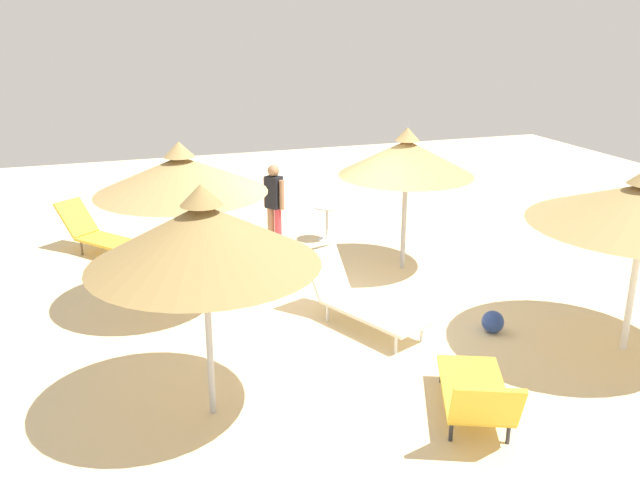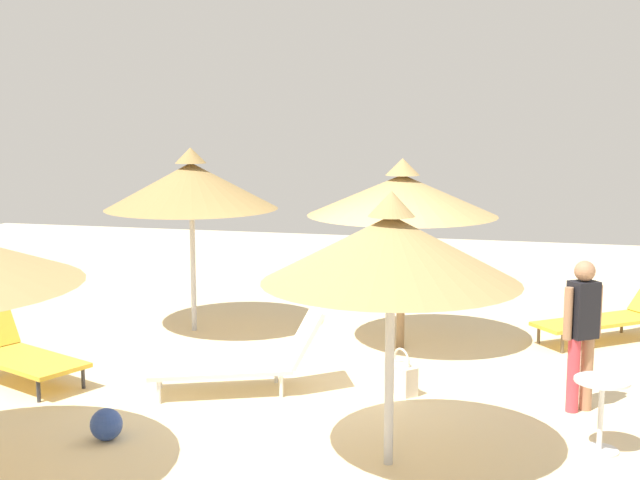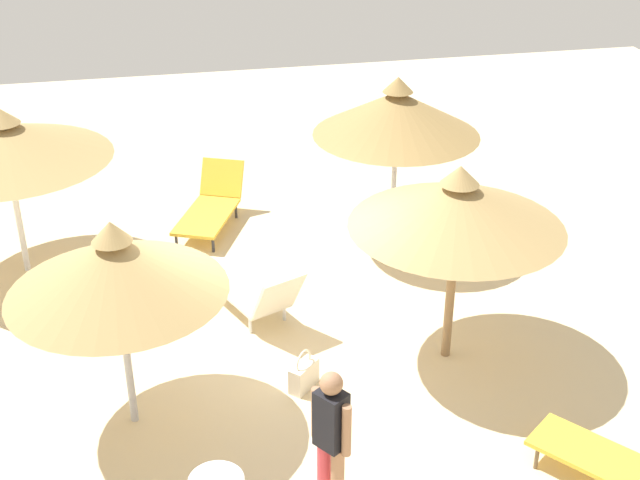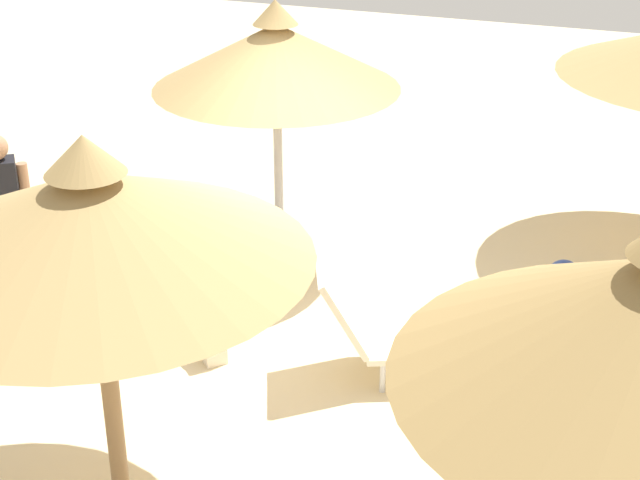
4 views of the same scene
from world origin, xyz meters
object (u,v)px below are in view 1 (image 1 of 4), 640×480
Objects in this scene: lounge_chair_center at (359,300)px; lounge_chair_far_left at (477,393)px; parasol_umbrella_near_left at (181,175)px; handbag at (299,274)px; lounge_chair_far_right at (106,236)px; person_standing_near_right at (274,202)px; side_table_round at (327,217)px; parasol_umbrella_edge at (407,158)px; beach_ball at (493,322)px; parasol_umbrella_back at (203,235)px.

lounge_chair_far_left is (0.27, -2.71, -0.01)m from lounge_chair_center.
handbag is at bearing 8.89° from parasol_umbrella_near_left.
lounge_chair_far_right is (-3.26, 4.18, -0.00)m from lounge_chair_center.
side_table_round is (1.08, 0.13, -0.44)m from person_standing_near_right.
lounge_chair_far_right is at bearing 154.55° from parasol_umbrella_edge.
parasol_umbrella_edge is at bearing 92.08° from beach_ball.
lounge_chair_far_left is 6.46m from side_table_round.
parasol_umbrella_back is at bearing -93.44° from parasol_umbrella_near_left.
lounge_chair_center is 5.30m from lounge_chair_far_right.
parasol_umbrella_edge is 5.02m from lounge_chair_far_left.
lounge_chair_far_left is 4.46m from handbag.
parasol_umbrella_near_left reaches higher than lounge_chair_far_right.
person_standing_near_right is (-1.83, 1.72, -1.04)m from parasol_umbrella_edge.
parasol_umbrella_near_left is at bearing 147.18° from lounge_chair_center.
person_standing_near_right reaches higher than lounge_chair_center.
parasol_umbrella_edge is 1.16× the size of lounge_chair_far_right.
beach_ball is (1.92, -4.42, -0.75)m from person_standing_near_right.
handbag is 1.67× the size of beach_ball.
parasol_umbrella_back is 4.29m from handbag.
parasol_umbrella_back is 3.78× the size of side_table_round.
person_standing_near_right is (2.12, 5.18, -1.17)m from parasol_umbrella_back.
parasol_umbrella_back is at bearing -121.50° from handbag.
parasol_umbrella_edge is 3.80m from parasol_umbrella_near_left.
lounge_chair_center is 1.88m from beach_ball.
parasol_umbrella_back is (-0.18, -3.00, 0.05)m from parasol_umbrella_near_left.
side_table_round is at bearing 85.06° from lounge_chair_far_left.
lounge_chair_center is at bearing -78.02° from handbag.
person_standing_near_right reaches higher than handbag.
parasol_umbrella_edge reaches higher than lounge_chair_far_left.
parasol_umbrella_near_left is 1.57× the size of person_standing_near_right.
beach_ball is (0.10, -2.71, -1.79)m from parasol_umbrella_edge.
parasol_umbrella_near_left is 1.36× the size of lounge_chair_far_left.
person_standing_near_right is (-0.53, 6.30, 0.54)m from lounge_chair_far_left.
beach_ball is (4.94, -5.01, -0.22)m from lounge_chair_far_right.
side_table_round is at bearing -6.34° from lounge_chair_far_right.
parasol_umbrella_near_left is at bearing 120.88° from lounge_chair_far_left.
handbag is at bearing -40.47° from lounge_chair_far_right.
lounge_chair_far_right reaches higher than side_table_round.
parasol_umbrella_near_left reaches higher than beach_ball.
side_table_round is at bearing 111.96° from parasol_umbrella_edge.
parasol_umbrella_near_left is 3.13m from person_standing_near_right.
parasol_umbrella_edge is 1.53× the size of person_standing_near_right.
parasol_umbrella_near_left reaches higher than handbag.
lounge_chair_center is 1.75m from handbag.
parasol_umbrella_edge reaches higher than person_standing_near_right.
lounge_chair_far_left is (2.64, -1.13, -1.71)m from parasol_umbrella_back.
parasol_umbrella_edge is 0.97× the size of parasol_umbrella_near_left.
beach_ball is (1.67, -0.83, -0.22)m from lounge_chair_center.
lounge_chair_center reaches higher than beach_ball.
beach_ball is at bearing -45.42° from lounge_chair_far_right.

